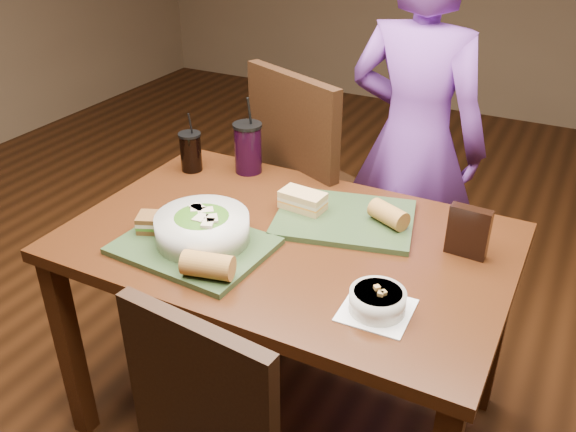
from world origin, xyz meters
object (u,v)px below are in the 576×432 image
(sandwich_near, at_px, (156,223))
(sandwich_far, at_px, (303,200))
(tray_near, at_px, (194,246))
(chip_bag, at_px, (468,232))
(tray_far, at_px, (344,219))
(dining_table, at_px, (288,262))
(chair_far, at_px, (305,186))
(diner, at_px, (414,144))
(cup_cola, at_px, (191,152))
(soup_bowl, at_px, (377,301))
(salad_bowl, at_px, (202,226))
(baguette_near, at_px, (208,265))
(cup_berry, at_px, (248,148))
(baguette_far, at_px, (389,215))

(sandwich_near, distance_m, sandwich_far, 0.46)
(tray_near, distance_m, chip_bag, 0.78)
(tray_near, relative_size, tray_far, 1.00)
(dining_table, height_order, chair_far, chair_far)
(diner, bearing_deg, chip_bag, 124.37)
(cup_cola, bearing_deg, soup_bowl, -27.84)
(chair_far, relative_size, salad_bowl, 4.02)
(sandwich_far, bearing_deg, baguette_near, -96.92)
(tray_far, distance_m, cup_berry, 0.49)
(soup_bowl, bearing_deg, baguette_far, 105.74)
(tray_far, xyz_separation_m, baguette_near, (-0.19, -0.47, 0.04))
(diner, height_order, soup_bowl, diner)
(baguette_near, bearing_deg, diner, 79.04)
(sandwich_far, relative_size, baguette_near, 1.09)
(tray_far, bearing_deg, cup_berry, 158.63)
(chair_far, height_order, diner, diner)
(salad_bowl, bearing_deg, sandwich_far, 60.93)
(soup_bowl, bearing_deg, chair_far, 126.33)
(tray_near, height_order, sandwich_near, sandwich_near)
(baguette_far, bearing_deg, sandwich_near, -149.27)
(cup_berry, bearing_deg, sandwich_near, -91.28)
(sandwich_far, bearing_deg, diner, 76.35)
(tray_far, distance_m, chip_bag, 0.38)
(sandwich_far, bearing_deg, cup_cola, 168.11)
(cup_cola, bearing_deg, baguette_far, -5.38)
(tray_near, xyz_separation_m, sandwich_near, (-0.14, 0.01, 0.03))
(salad_bowl, xyz_separation_m, cup_berry, (-0.14, 0.50, 0.03))
(cup_cola, bearing_deg, chair_far, 48.19)
(soup_bowl, bearing_deg, cup_cola, 152.16)
(dining_table, xyz_separation_m, chip_bag, (0.49, 0.14, 0.17))
(dining_table, height_order, sandwich_far, sandwich_far)
(diner, relative_size, chip_bag, 10.35)
(chair_far, xyz_separation_m, sandwich_near, (-0.12, -0.76, 0.19))
(dining_table, height_order, baguette_far, baguette_far)
(tray_far, relative_size, salad_bowl, 1.55)
(tray_far, xyz_separation_m, baguette_far, (0.13, 0.02, 0.04))
(sandwich_near, height_order, baguette_near, baguette_near)
(cup_cola, bearing_deg, cup_berry, 24.26)
(diner, bearing_deg, sandwich_near, 69.82)
(salad_bowl, relative_size, cup_cola, 1.23)
(chair_far, xyz_separation_m, soup_bowl, (0.59, -0.80, 0.18))
(salad_bowl, distance_m, baguette_far, 0.56)
(chair_far, xyz_separation_m, cup_berry, (-0.11, -0.25, 0.24))
(chair_far, bearing_deg, baguette_near, -80.39)
(chair_far, xyz_separation_m, baguette_far, (0.48, -0.41, 0.19))
(tray_far, bearing_deg, soup_bowl, -56.92)
(soup_bowl, relative_size, baguette_far, 1.42)
(dining_table, xyz_separation_m, tray_far, (0.11, 0.16, 0.10))
(diner, xyz_separation_m, cup_cola, (-0.66, -0.55, 0.05))
(salad_bowl, bearing_deg, tray_far, 46.12)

